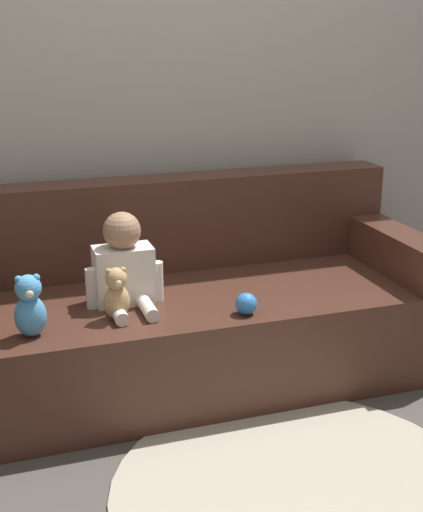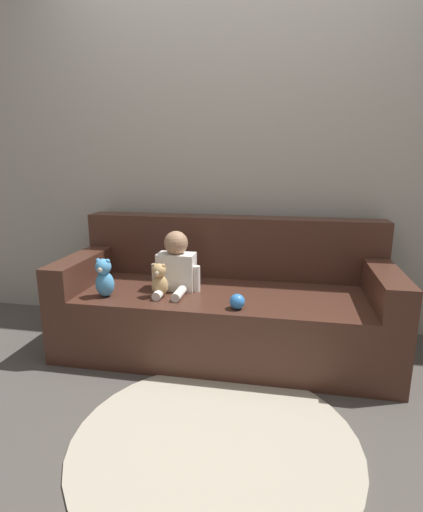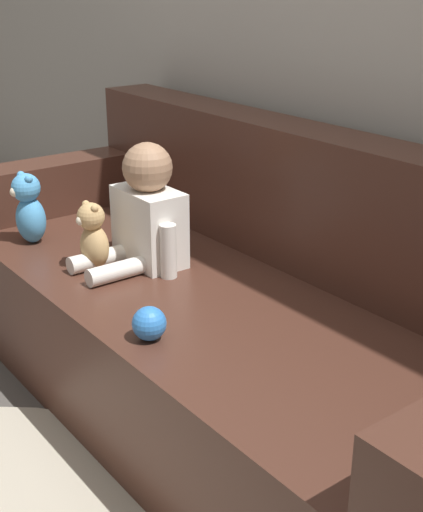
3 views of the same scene
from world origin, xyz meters
name	(u,v)px [view 2 (image 2 of 3)]	position (x,y,z in m)	size (l,w,h in m)	color
ground_plane	(224,348)	(0.00, 0.00, 0.00)	(12.00, 12.00, 0.00)	#4C4742
wall_back	(237,140)	(0.00, 0.49, 1.30)	(8.00, 0.05, 2.60)	#ADA89E
couch	(226,303)	(0.00, 0.05, 0.29)	(1.98, 0.80, 0.80)	#47281E
person_baby	(176,266)	(-0.29, -0.06, 0.55)	(0.30, 0.31, 0.36)	white
teddy_bear_brown	(159,280)	(-0.35, -0.20, 0.50)	(0.10, 0.09, 0.20)	tan
plush_toy_side	(104,278)	(-0.66, -0.26, 0.51)	(0.11, 0.10, 0.23)	#4C9EDB
toy_ball	(237,302)	(0.12, -0.31, 0.44)	(0.08, 0.08, 0.08)	#337FDB
floor_rug	(215,441)	(0.10, -0.86, 0.01)	(1.23, 1.23, 0.01)	#B2A893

